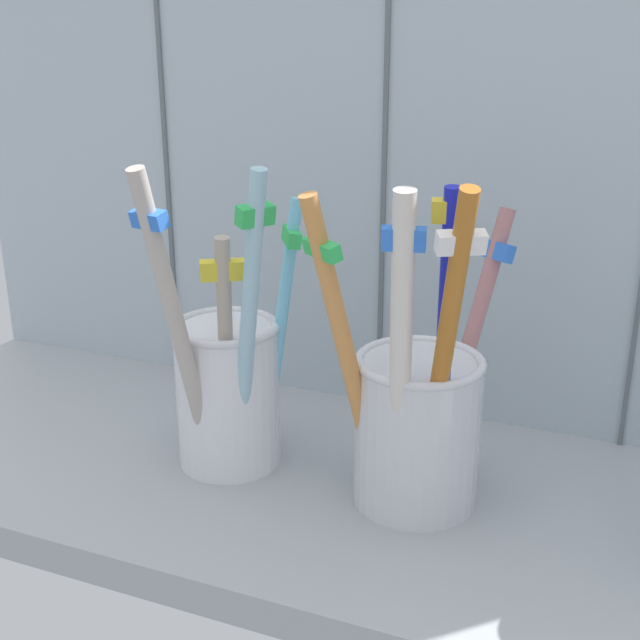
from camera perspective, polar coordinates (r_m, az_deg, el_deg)
counter_slab at (r=50.34cm, az=-0.11°, el=-11.63°), size 64.00×22.00×2.00cm
tile_wall_back at (r=54.35cm, az=4.86°, el=14.77°), size 64.00×2.20×45.00cm
toothbrush_cup_left at (r=49.50cm, az=-6.17°, el=-4.16°), size 7.66×10.09×18.70cm
toothbrush_cup_right at (r=45.59cm, az=6.68°, el=-6.34°), size 9.17×11.80×18.69cm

